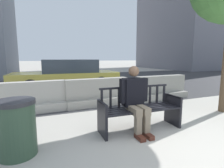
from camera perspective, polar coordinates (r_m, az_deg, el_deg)
ground_plane at (r=3.17m, az=22.86°, el=-19.87°), size 200.00×200.00×0.00m
street_asphalt at (r=10.90m, az=-11.72°, el=0.55°), size 120.00×12.00×0.01m
street_bench at (r=3.68m, az=9.04°, el=-8.58°), size 1.71×0.58×0.88m
seated_person at (r=3.49m, az=7.60°, el=-4.50°), size 0.58×0.73×1.31m
jersey_barrier_centre at (r=5.54m, az=-4.82°, el=-3.34°), size 2.02×0.75×0.84m
jersey_barrier_left at (r=5.30m, az=-25.76°, el=-4.69°), size 2.02×0.73×0.84m
jersey_barrier_right at (r=6.62m, az=15.61°, el=-1.68°), size 2.02×0.75×0.84m
car_taxi_near at (r=8.49m, az=-14.42°, el=3.02°), size 4.81×2.17×1.40m
trash_bin at (r=3.05m, az=-28.75°, el=-12.45°), size 0.58×0.58×0.86m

